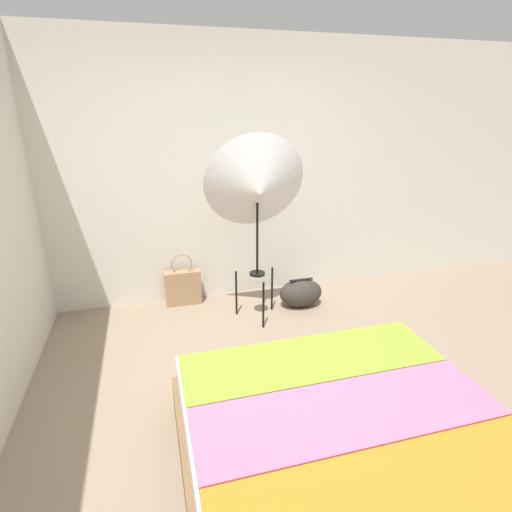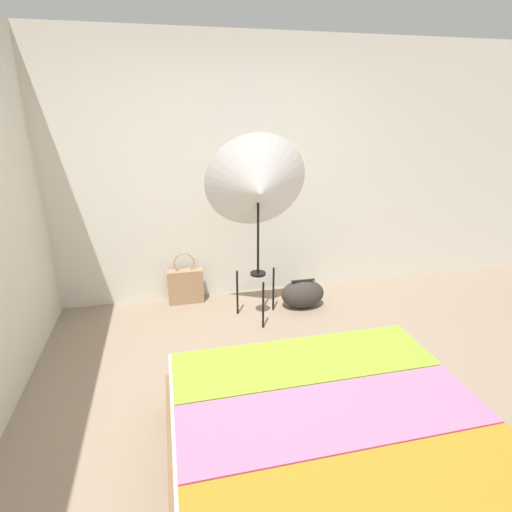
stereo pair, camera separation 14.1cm
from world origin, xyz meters
TOP-DOWN VIEW (x-y plane):
  - ground_plane at (0.00, 0.00)m, footprint 14.00×14.00m
  - wall_back at (0.00, 2.05)m, footprint 8.00×0.05m
  - bed at (0.18, -0.71)m, footprint 1.70×2.11m
  - photo_umbrella at (0.22, 1.42)m, footprint 0.92×0.52m
  - tote_bag at (-0.45, 1.90)m, footprint 0.36×0.12m
  - duffel_bag at (0.71, 1.53)m, footprint 0.45×0.29m

SIDE VIEW (x-z plane):
  - ground_plane at x=0.00m, z-range 0.00..0.00m
  - duffel_bag at x=0.71m, z-range 0.00..0.29m
  - tote_bag at x=-0.45m, z-range -0.08..0.47m
  - bed at x=0.18m, z-range -0.01..0.46m
  - photo_umbrella at x=0.22m, z-range 0.39..2.14m
  - wall_back at x=0.00m, z-range 0.00..2.60m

